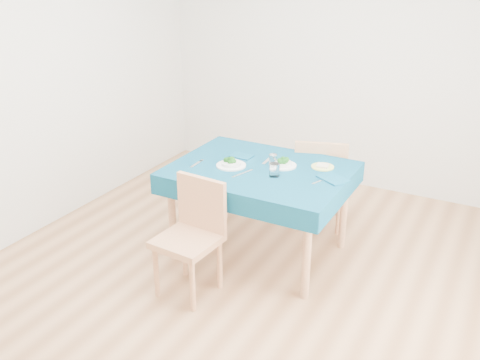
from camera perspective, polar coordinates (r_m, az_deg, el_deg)
The scene contains 16 objects.
room_shell at distance 3.54m, azimuth -0.00°, elevation 7.42°, with size 4.02×4.52×2.73m.
table at distance 4.32m, azimuth 2.12°, elevation -3.38°, with size 1.36×1.03×0.76m, color navy.
chair_near at distance 3.78m, azimuth -5.71°, elevation -5.39°, with size 0.41×0.45×1.02m, color tan.
chair_far at distance 4.78m, azimuth 8.63°, elevation 1.40°, with size 0.45×0.49×1.11m, color tan.
bowl_near at distance 4.18m, azimuth -0.96°, elevation 1.94°, with size 0.23×0.23×0.07m, color white, non-canonical shape.
bowl_far at distance 4.20m, azimuth 4.60°, elevation 1.90°, with size 0.21×0.21×0.07m, color white, non-canonical shape.
fork_near at distance 4.25m, azimuth -4.68°, elevation 1.73°, with size 0.02×0.17×0.00m, color silver.
knife_near at distance 4.05m, azimuth 0.26°, elevation 0.71°, with size 0.02×0.22×0.00m, color silver.
fork_far at distance 4.32m, azimuth 2.97°, elevation 2.13°, with size 0.03×0.19×0.00m, color silver.
knife_far at distance 3.98m, azimuth 8.71°, elevation -0.04°, with size 0.02×0.21×0.00m, color silver.
napkin_near at distance 4.39m, azimuth 0.17°, elevation 2.58°, with size 0.18×0.12×0.01m, color navy.
napkin_far at distance 4.00m, azimuth 9.89°, elevation 0.13°, with size 0.22×0.15×0.01m, color navy.
tumbler_center at distance 4.22m, azimuth 3.54°, elevation 2.19°, with size 0.07×0.07×0.08m, color white.
tumbler_side at distance 4.00m, azimuth 3.69°, elevation 1.09°, with size 0.08×0.08×0.10m, color white.
side_plate at distance 4.22m, azimuth 8.81°, elevation 1.40°, with size 0.18×0.18×0.01m, color #D2DC6B.
bread_slice at distance 4.22m, azimuth 8.81°, elevation 1.54°, with size 0.09×0.09×0.01m, color beige.
Camera 1 is at (1.62, -3.00, 2.32)m, focal length 40.00 mm.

